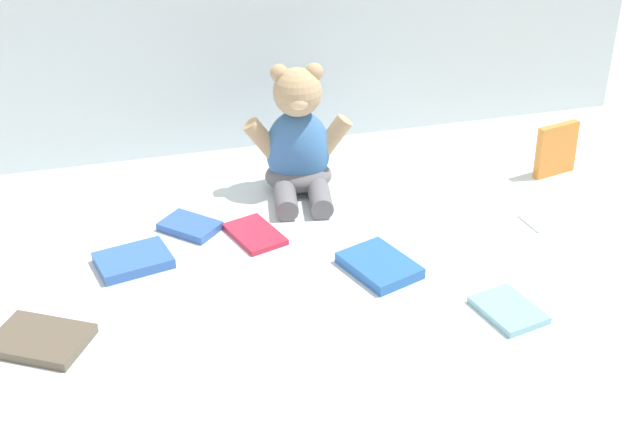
{
  "coord_description": "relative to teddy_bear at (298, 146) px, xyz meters",
  "views": [
    {
      "loc": [
        -0.31,
        -1.29,
        0.81
      ],
      "look_at": [
        0.01,
        -0.1,
        0.1
      ],
      "focal_mm": 47.55,
      "sensor_mm": 36.0,
      "label": 1
    }
  ],
  "objects": [
    {
      "name": "book_case_0",
      "position": [
        0.22,
        -0.49,
        -0.09
      ],
      "size": [
        0.1,
        0.12,
        0.01
      ],
      "primitive_type": "cube",
      "rotation": [
        0.0,
        0.0,
        3.36
      ],
      "color": "#7EBACC",
      "rests_on": "ground_plane"
    },
    {
      "name": "teddy_bear",
      "position": [
        0.0,
        0.0,
        0.0
      ],
      "size": [
        0.22,
        0.21,
        0.26
      ],
      "rotation": [
        0.0,
        0.0,
        -0.17
      ],
      "color": "#3F72B2",
      "rests_on": "ground_plane"
    },
    {
      "name": "book_case_4",
      "position": [
        0.06,
        -0.32,
        -0.09
      ],
      "size": [
        0.13,
        0.15,
        0.02
      ],
      "primitive_type": "cube",
      "rotation": [
        0.0,
        0.0,
        3.48
      ],
      "color": "#2964B7",
      "rests_on": "ground_plane"
    },
    {
      "name": "book_case_7",
      "position": [
        0.43,
        -0.25,
        -0.09
      ],
      "size": [
        0.1,
        0.08,
        0.01
      ],
      "primitive_type": "cube",
      "rotation": [
        0.0,
        0.0,
        1.7
      ],
      "color": "silver",
      "rests_on": "ground_plane"
    },
    {
      "name": "book_case_6",
      "position": [
        -0.23,
        -0.1,
        -0.09
      ],
      "size": [
        0.12,
        0.12,
        0.02
      ],
      "primitive_type": "cube",
      "rotation": [
        0.0,
        0.0,
        0.79
      ],
      "color": "#335DAC",
      "rests_on": "ground_plane"
    },
    {
      "name": "book_case_1",
      "position": [
        -0.12,
        -0.16,
        -0.09
      ],
      "size": [
        0.11,
        0.13,
        0.01
      ],
      "primitive_type": "cube",
      "rotation": [
        0.0,
        0.0,
        0.31
      ],
      "color": "#C2253D",
      "rests_on": "ground_plane"
    },
    {
      "name": "book_case_3",
      "position": [
        -0.34,
        -0.19,
        -0.09
      ],
      "size": [
        0.14,
        0.11,
        0.02
      ],
      "primitive_type": "cube",
      "rotation": [
        0.0,
        0.0,
        1.79
      ],
      "color": "#3361B4",
      "rests_on": "ground_plane"
    },
    {
      "name": "backdrop_drape",
      "position": [
        -0.04,
        0.24,
        0.2
      ],
      "size": [
        1.75,
        0.03,
        0.6
      ],
      "primitive_type": "cube",
      "color": "silver",
      "rests_on": "ground_plane"
    },
    {
      "name": "ground_plane",
      "position": [
        -0.04,
        -0.17,
        -0.1
      ],
      "size": [
        3.2,
        3.2,
        0.0
      ],
      "primitive_type": "plane",
      "color": "silver"
    },
    {
      "name": "book_case_2",
      "position": [
        -0.5,
        -0.38,
        -0.09
      ],
      "size": [
        0.17,
        0.16,
        0.02
      ],
      "primitive_type": "cube",
      "rotation": [
        0.0,
        0.0,
        1.04
      ],
      "color": "brown",
      "rests_on": "ground_plane"
    },
    {
      "name": "book_case_8",
      "position": [
        0.53,
        -0.07,
        -0.04
      ],
      "size": [
        0.1,
        0.04,
        0.11
      ],
      "primitive_type": "cube",
      "rotation": [
        -0.03,
        0.0,
        0.23
      ],
      "color": "orange",
      "rests_on": "ground_plane"
    }
  ]
}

